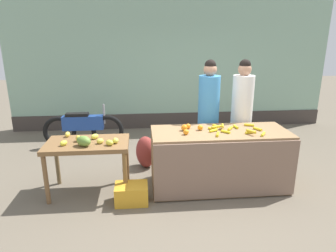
{
  "coord_description": "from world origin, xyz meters",
  "views": [
    {
      "loc": [
        -0.75,
        -3.97,
        2.17
      ],
      "look_at": [
        -0.36,
        0.15,
        0.92
      ],
      "focal_mm": 31.83,
      "sensor_mm": 36.0,
      "label": 1
    }
  ],
  "objects_px": {
    "parked_motorcycle": "(83,128)",
    "produce_crate": "(132,194)",
    "vendor_woman_blue_shirt": "(208,116)",
    "vendor_woman_white_shirt": "(241,116)",
    "produce_sack": "(146,152)"
  },
  "relations": [
    {
      "from": "produce_crate",
      "to": "parked_motorcycle",
      "type": "bearing_deg",
      "value": 114.15
    },
    {
      "from": "produce_crate",
      "to": "produce_sack",
      "type": "relative_size",
      "value": 0.8
    },
    {
      "from": "vendor_woman_blue_shirt",
      "to": "parked_motorcycle",
      "type": "height_order",
      "value": "vendor_woman_blue_shirt"
    },
    {
      "from": "parked_motorcycle",
      "to": "produce_sack",
      "type": "bearing_deg",
      "value": -42.07
    },
    {
      "from": "vendor_woman_blue_shirt",
      "to": "produce_crate",
      "type": "distance_m",
      "value": 1.78
    },
    {
      "from": "parked_motorcycle",
      "to": "produce_crate",
      "type": "relative_size",
      "value": 3.64
    },
    {
      "from": "parked_motorcycle",
      "to": "produce_sack",
      "type": "relative_size",
      "value": 2.92
    },
    {
      "from": "vendor_woman_white_shirt",
      "to": "produce_crate",
      "type": "height_order",
      "value": "vendor_woman_white_shirt"
    },
    {
      "from": "parked_motorcycle",
      "to": "vendor_woman_white_shirt",
      "type": "bearing_deg",
      "value": -24.52
    },
    {
      "from": "vendor_woman_blue_shirt",
      "to": "vendor_woman_white_shirt",
      "type": "xyz_separation_m",
      "value": [
        0.54,
        -0.03,
        0.0
      ]
    },
    {
      "from": "vendor_woman_blue_shirt",
      "to": "produce_crate",
      "type": "relative_size",
      "value": 4.14
    },
    {
      "from": "vendor_woman_blue_shirt",
      "to": "parked_motorcycle",
      "type": "relative_size",
      "value": 1.14
    },
    {
      "from": "vendor_woman_blue_shirt",
      "to": "parked_motorcycle",
      "type": "xyz_separation_m",
      "value": [
        -2.25,
        1.24,
        -0.52
      ]
    },
    {
      "from": "produce_crate",
      "to": "vendor_woman_blue_shirt",
      "type": "bearing_deg",
      "value": 38.58
    },
    {
      "from": "vendor_woman_blue_shirt",
      "to": "vendor_woman_white_shirt",
      "type": "bearing_deg",
      "value": -3.32
    }
  ]
}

